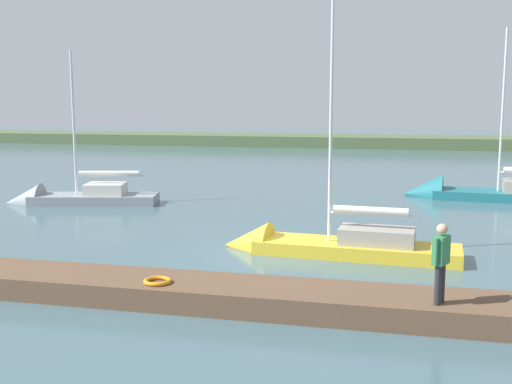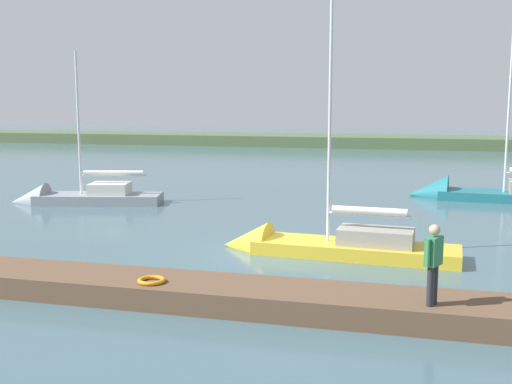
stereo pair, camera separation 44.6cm
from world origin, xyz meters
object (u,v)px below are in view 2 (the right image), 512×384
at_px(life_ring_buoy, 152,280).
at_px(person_on_dock, 433,259).
at_px(sailboat_far_right, 75,201).
at_px(sailboat_far_left, 489,196).
at_px(sailboat_behind_pier, 321,249).

relative_size(life_ring_buoy, person_on_dock, 0.38).
bearing_deg(sailboat_far_right, person_on_dock, 128.12).
bearing_deg(life_ring_buoy, person_on_dock, 179.79).
bearing_deg(sailboat_far_left, person_on_dock, 85.73).
height_order(life_ring_buoy, sailboat_behind_pier, sailboat_behind_pier).
distance_m(life_ring_buoy, sailboat_far_left, 21.24).
bearing_deg(sailboat_far_right, sailboat_far_left, -176.06).
bearing_deg(life_ring_buoy, sailboat_behind_pier, -118.08).
distance_m(sailboat_far_left, person_on_dock, 19.25).
bearing_deg(sailboat_far_right, life_ring_buoy, 113.87).
xyz_separation_m(sailboat_far_left, sailboat_far_right, (19.45, 6.02, -0.09)).
relative_size(sailboat_behind_pier, person_on_dock, 5.40).
height_order(life_ring_buoy, person_on_dock, person_on_dock).
bearing_deg(person_on_dock, life_ring_buoy, -154.61).
height_order(sailboat_far_left, sailboat_far_right, sailboat_far_left).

